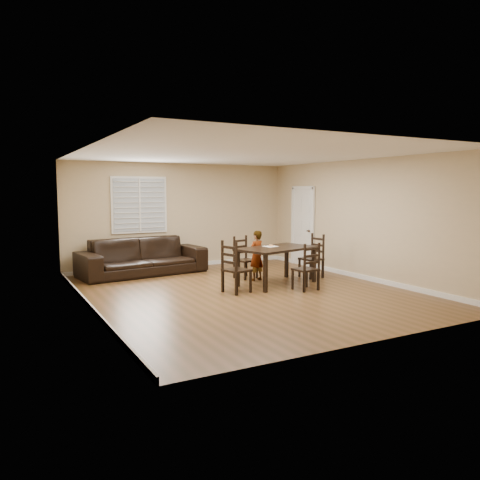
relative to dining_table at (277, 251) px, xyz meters
name	(u,v)px	position (x,y,z in m)	size (l,w,h in m)	color
ground	(246,292)	(-0.96, -0.36, -0.71)	(7.00, 7.00, 0.00)	brown
room	(243,200)	(-0.92, -0.18, 1.09)	(6.04, 7.04, 2.72)	tan
dining_table	(277,251)	(0.00, 0.00, 0.00)	(1.89, 1.36, 0.80)	black
chair_near	(242,259)	(-0.28, 1.04, -0.27)	(0.53, 0.50, 0.97)	black
chair_far	(309,269)	(0.21, -0.87, -0.27)	(0.47, 0.44, 0.97)	black
chair_left	(232,270)	(-1.26, -0.33, -0.24)	(0.53, 0.56, 1.03)	black
chair_right	(315,257)	(1.26, 0.31, -0.26)	(0.45, 0.48, 1.01)	black
child	(256,256)	(-0.16, 0.60, -0.15)	(0.41, 0.27, 1.12)	gray
napkin	(270,246)	(-0.05, 0.19, 0.09)	(0.27, 0.27, 0.00)	beige
donut	(271,245)	(-0.03, 0.19, 0.11)	(0.10, 0.10, 0.04)	#DE914F
sofa	(143,257)	(-2.18, 2.52, -0.28)	(2.97, 1.16, 0.87)	black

